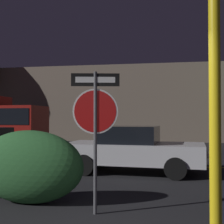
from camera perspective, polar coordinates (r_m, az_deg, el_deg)
The scene contains 6 objects.
road_center_stripe at distance 10.97m, azimuth 5.00°, elevation -9.71°, with size 43.94×0.12×0.01m, color gold.
stop_sign at distance 5.32m, azimuth -3.07°, elevation -0.26°, with size 0.82×0.19×2.42m.
yellow_pole_right at distance 3.25m, azimuth 18.32°, elevation -1.91°, with size 0.12×0.12×3.15m, color yellow.
hedge_bush_2 at distance 6.25m, azimuth -14.94°, elevation -9.64°, with size 2.16×0.87×1.40m, color #2D6633.
passing_car_3 at distance 9.49m, azimuth 3.88°, elevation -6.80°, with size 4.33×2.19×1.39m.
building_backdrop at distance 23.87m, azimuth 9.32°, elevation 1.49°, with size 38.89×4.01×5.51m, color #7A6B5B.
Camera 1 is at (0.94, -3.01, 1.61)m, focal length 50.00 mm.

